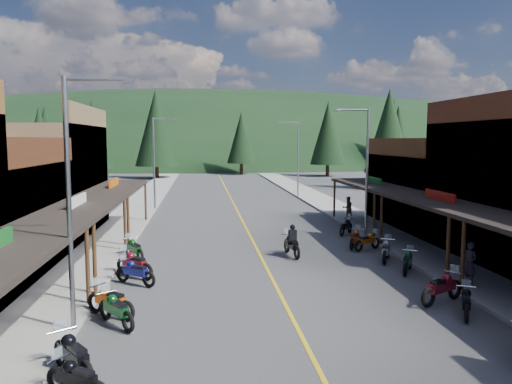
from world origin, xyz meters
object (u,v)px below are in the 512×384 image
object	(u,v)px
pine_11	(389,131)
bike_west_6	(110,299)
streetlight_0	(73,193)
pine_7	(46,134)
pine_5	(393,130)
pine_9	(398,138)
streetlight_2	(365,166)
pine_2	(156,128)
bike_west_9	(134,248)
pine_4	(328,133)
streetlight_1	(156,159)
bike_west_4	(73,354)
rider_on_bike	(292,243)
pine_3	(241,137)
pine_8	(40,141)
pedestrian_east_a	(470,264)
bike_east_5	(466,301)
pine_6	(474,138)
bike_east_10	(355,237)
pine_10	(93,135)
bike_west_5	(116,308)
shop_east_3	(443,191)
bike_east_8	(386,249)
bike_west_8	(134,263)
streetlight_3	(297,155)
pedestrian_east_b	(348,208)
bike_east_9	(367,240)
bike_west_3	(77,377)
bike_west_7	(135,271)

from	to	relation	value
pine_11	bike_west_6	size ratio (longest dim) A/B	5.67
streetlight_0	pine_7	size ratio (longest dim) A/B	0.64
pine_5	pine_9	xyz separation A→B (m)	(-10.00, -27.00, -1.61)
streetlight_2	pine_2	size ratio (longest dim) A/B	0.57
pine_5	bike_west_9	distance (m)	79.77
pine_4	pine_9	size ratio (longest dim) A/B	1.16
streetlight_1	bike_west_4	bearing A→B (deg)	-88.89
pine_4	rider_on_bike	bearing A→B (deg)	-106.19
bike_west_6	pine_3	bearing A→B (deg)	29.89
pine_5	pine_8	size ratio (longest dim) A/B	1.40
pine_4	pedestrian_east_a	bearing A→B (deg)	-99.20
pine_8	bike_east_5	bearing A→B (deg)	-58.54
pine_6	bike_west_4	distance (m)	90.08
pedestrian_east_a	pine_7	bearing A→B (deg)	-167.75
pine_3	bike_east_10	xyz separation A→B (m)	(1.54, -60.74, -5.89)
pine_2	pedestrian_east_a	bearing A→B (deg)	-73.68
pine_10	pine_5	bearing A→B (deg)	22.93
pine_6	pine_10	bearing A→B (deg)	-167.66
pine_11	bike_west_5	distance (m)	51.03
shop_east_3	bike_east_8	bearing A→B (deg)	-129.40
shop_east_3	pine_10	distance (m)	50.24
pine_4	bike_west_8	xyz separation A→B (m)	(-24.05, -59.59, -6.57)
pine_8	bike_east_8	size ratio (longest dim) A/B	4.65
bike_west_6	bike_east_10	size ratio (longest dim) A/B	1.05
pine_2	pine_10	xyz separation A→B (m)	(-8.00, -8.00, -1.21)
pine_3	bike_west_8	world-z (taller)	pine_3
bike_west_6	pine_8	bearing A→B (deg)	57.63
pedestrian_east_a	bike_west_6	bearing A→B (deg)	-97.52
bike_west_5	bike_west_9	distance (m)	9.17
pine_5	bike_east_8	world-z (taller)	pine_5
bike_west_5	bike_east_5	world-z (taller)	bike_west_5
bike_west_5	bike_east_8	world-z (taller)	bike_east_8
streetlight_1	pine_7	xyz separation A→B (m)	(-25.05, 54.00, 2.78)
streetlight_3	pine_4	size ratio (longest dim) A/B	0.64
bike_west_6	pedestrian_east_b	size ratio (longest dim) A/B	1.28
pine_7	pedestrian_east_b	world-z (taller)	pine_7
pine_6	pine_11	xyz separation A→B (m)	(-26.00, -26.00, 0.70)
shop_east_3	bike_east_10	distance (m)	10.38
streetlight_0	bike_west_5	bearing A→B (deg)	25.30
streetlight_2	streetlight_3	size ratio (longest dim) A/B	1.00
bike_west_4	bike_west_8	distance (m)	9.49
streetlight_3	bike_east_10	distance (m)	25.08
bike_east_9	streetlight_3	bearing A→B (deg)	147.38
bike_east_9	pedestrian_east_a	size ratio (longest dim) A/B	1.07
pine_6	bike_west_5	bearing A→B (deg)	-126.74
streetlight_1	bike_west_8	bearing A→B (deg)	-87.60
bike_west_3	bike_west_7	distance (m)	9.38
streetlight_3	bike_west_9	world-z (taller)	streetlight_3
pine_5	pine_7	distance (m)	66.13
streetlight_0	bike_west_8	world-z (taller)	streetlight_0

